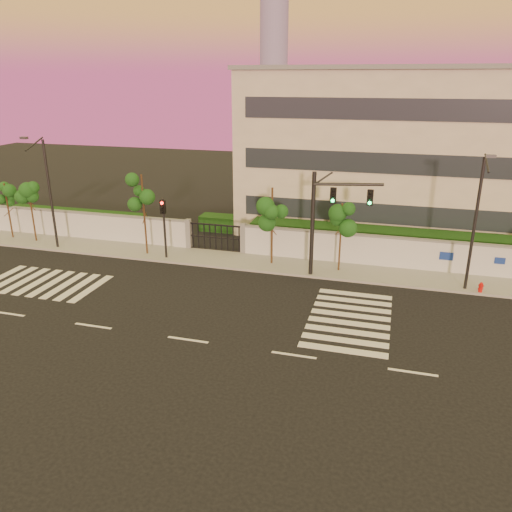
{
  "coord_description": "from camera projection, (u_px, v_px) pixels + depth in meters",
  "views": [
    {
      "loc": [
        8.57,
        -18.8,
        11.47
      ],
      "look_at": [
        1.59,
        6.0,
        2.21
      ],
      "focal_mm": 35.0,
      "sensor_mm": 36.0,
      "label": 1
    }
  ],
  "objects": [
    {
      "name": "fire_hydrant",
      "position": [
        481.0,
        288.0,
        27.81
      ],
      "size": [
        0.29,
        0.27,
        0.73
      ],
      "rotation": [
        0.0,
        0.0,
        0.43
      ],
      "color": "red",
      "rests_on": "ground"
    },
    {
      "name": "street_tree_c",
      "position": [
        143.0,
        197.0,
        32.69
      ],
      "size": [
        1.48,
        1.17,
        5.56
      ],
      "color": "#382314",
      "rests_on": "ground"
    },
    {
      "name": "ground",
      "position": [
        188.0,
        340.0,
        23.1
      ],
      "size": [
        120.0,
        120.0,
        0.0
      ],
      "primitive_type": "plane",
      "color": "black",
      "rests_on": "ground"
    },
    {
      "name": "street_tree_b",
      "position": [
        30.0,
        199.0,
        35.61
      ],
      "size": [
        1.44,
        1.14,
        4.47
      ],
      "color": "#382314",
      "rests_on": "ground"
    },
    {
      "name": "street_tree_e",
      "position": [
        342.0,
        222.0,
        30.03
      ],
      "size": [
        1.38,
        1.09,
        4.42
      ],
      "color": "#382314",
      "rests_on": "ground"
    },
    {
      "name": "perimeter_wall",
      "position": [
        259.0,
        241.0,
        33.58
      ],
      "size": [
        60.0,
        0.36,
        2.2
      ],
      "color": "silver",
      "rests_on": "ground"
    },
    {
      "name": "institutional_building",
      "position": [
        404.0,
        150.0,
        38.64
      ],
      "size": [
        24.4,
        12.4,
        12.25
      ],
      "color": "#B5AB99",
      "rests_on": "ground"
    },
    {
      "name": "street_tree_a",
      "position": [
        7.0,
        198.0,
        36.45
      ],
      "size": [
        1.43,
        1.14,
        4.23
      ],
      "color": "#382314",
      "rests_on": "ground"
    },
    {
      "name": "sidewalk",
      "position": [
        251.0,
        262.0,
        32.59
      ],
      "size": [
        60.0,
        3.0,
        0.15
      ],
      "primitive_type": "cube",
      "color": "gray",
      "rests_on": "ground"
    },
    {
      "name": "hedge_row",
      "position": [
        283.0,
        234.0,
        35.88
      ],
      "size": [
        41.0,
        4.25,
        1.8
      ],
      "color": "#10340F",
      "rests_on": "ground"
    },
    {
      "name": "traffic_signal_main",
      "position": [
        327.0,
        213.0,
        28.92
      ],
      "size": [
        4.02,
        1.06,
        6.4
      ],
      "rotation": [
        0.0,
        0.0,
        0.23
      ],
      "color": "black",
      "rests_on": "ground"
    },
    {
      "name": "road_markings",
      "position": [
        188.0,
        302.0,
        26.9
      ],
      "size": [
        57.0,
        7.62,
        0.02
      ],
      "color": "silver",
      "rests_on": "ground"
    },
    {
      "name": "street_tree_d",
      "position": [
        273.0,
        209.0,
        31.03
      ],
      "size": [
        1.53,
        1.22,
        5.09
      ],
      "color": "#382314",
      "rests_on": "ground"
    },
    {
      "name": "streetlight_east",
      "position": [
        476.0,
        219.0,
        26.83
      ],
      "size": [
        0.47,
        1.91,
        7.92
      ],
      "color": "black",
      "rests_on": "ground"
    },
    {
      "name": "streetlight_west",
      "position": [
        48.0,
        189.0,
        33.78
      ],
      "size": [
        0.48,
        1.92,
        7.96
      ],
      "color": "black",
      "rests_on": "ground"
    },
    {
      "name": "traffic_signal_secondary",
      "position": [
        164.0,
        221.0,
        32.41
      ],
      "size": [
        0.32,
        0.33,
        4.16
      ],
      "rotation": [
        0.0,
        0.0,
        -0.12
      ],
      "color": "black",
      "rests_on": "ground"
    }
  ]
}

